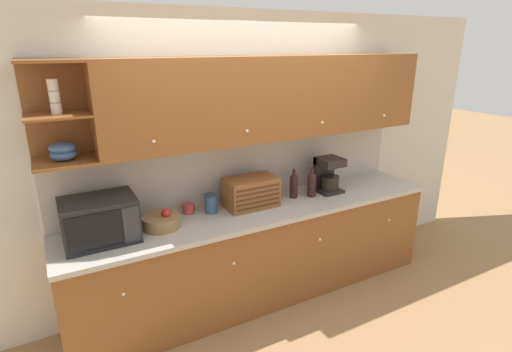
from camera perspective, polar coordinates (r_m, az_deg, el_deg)
ground_plane at (r=4.29m, az=-1.46°, el=-14.27°), size 24.00×24.00×0.00m
wall_back at (r=3.78m, az=-1.83°, el=2.80°), size 5.87×0.06×2.60m
counter_unit at (r=3.82m, az=0.70°, el=-10.79°), size 3.49×0.66×0.91m
backsplash_panel at (r=3.77m, az=-1.57°, el=1.34°), size 3.47×0.01×0.61m
upper_cabinets at (r=3.56m, az=2.16°, el=11.12°), size 3.47×0.40×0.71m
microwave at (r=3.19m, az=-21.43°, el=-5.87°), size 0.53×0.39×0.33m
fruit_basket at (r=3.32m, az=-13.35°, el=-6.28°), size 0.31×0.31×0.16m
mug at (r=3.54m, az=-9.60°, el=-4.56°), size 0.11×0.09×0.09m
storage_canister at (r=3.51m, az=-6.45°, el=-3.92°), size 0.12×0.12×0.17m
bread_box at (r=3.59m, az=-0.72°, el=-2.35°), size 0.46×0.28×0.27m
wine_glass at (r=3.87m, az=2.14°, el=-0.58°), size 0.07×0.07×0.22m
wine_bottle at (r=3.82m, az=5.41°, el=-1.23°), size 0.08×0.08×0.29m
second_wine_bottle at (r=3.87m, az=7.95°, el=-1.02°), size 0.09×0.09×0.29m
coffee_maker at (r=4.02m, az=10.23°, el=0.21°), size 0.23×0.23×0.35m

